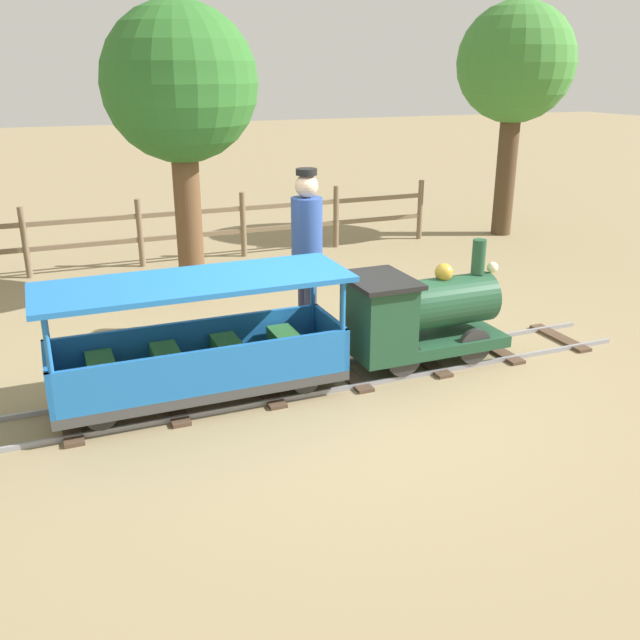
% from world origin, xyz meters
% --- Properties ---
extents(ground_plane, '(60.00, 60.00, 0.00)m').
position_xyz_m(ground_plane, '(0.00, 0.00, 0.00)').
color(ground_plane, '#8C7A56').
extents(track, '(0.73, 6.05, 0.04)m').
position_xyz_m(track, '(0.00, -0.07, 0.02)').
color(track, gray).
rests_on(track, ground_plane).
extents(locomotive, '(0.69, 1.45, 1.05)m').
position_xyz_m(locomotive, '(0.00, 0.97, 0.48)').
color(locomotive, '#1E472D').
rests_on(locomotive, ground_plane).
extents(passenger_car, '(0.79, 2.35, 0.97)m').
position_xyz_m(passenger_car, '(0.00, -0.97, 0.42)').
color(passenger_car, '#3F3F3F').
rests_on(passenger_car, ground_plane).
extents(conductor_person, '(0.30, 0.30, 1.62)m').
position_xyz_m(conductor_person, '(-1.14, 0.38, 0.96)').
color(conductor_person, '#282D47').
rests_on(conductor_person, ground_plane).
extents(oak_tree_near, '(1.64, 1.64, 3.17)m').
position_xyz_m(oak_tree_near, '(-2.65, -0.44, 2.30)').
color(oak_tree_near, brown).
rests_on(oak_tree_near, ground_plane).
extents(oak_tree_distant, '(1.74, 1.74, 3.45)m').
position_xyz_m(oak_tree_distant, '(-4.06, 4.84, 2.52)').
color(oak_tree_distant, '#4C3823').
rests_on(oak_tree_distant, ground_plane).
extents(fence_section, '(0.08, 7.13, 0.90)m').
position_xyz_m(fence_section, '(-4.26, -0.07, 0.48)').
color(fence_section, '#756047').
rests_on(fence_section, ground_plane).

